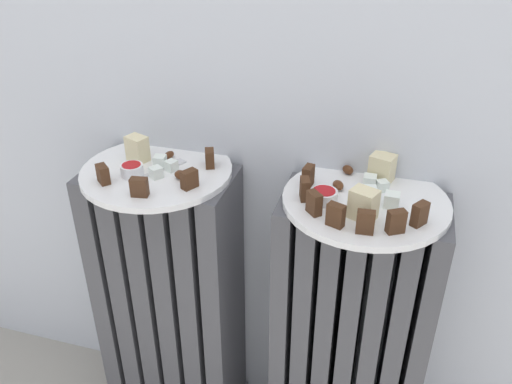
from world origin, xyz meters
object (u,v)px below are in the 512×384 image
object	(u,v)px
jam_bowl_right	(324,195)
plate_left	(157,171)
radiator_left	(171,305)
fork	(166,167)
jam_bowl_left	(132,169)
plate_right	(365,201)
radiator_right	(348,341)

from	to	relation	value
jam_bowl_right	plate_left	bearing A→B (deg)	174.61
plate_left	jam_bowl_right	bearing A→B (deg)	-5.39
radiator_left	fork	size ratio (longest dim) A/B	6.94
jam_bowl_right	jam_bowl_left	bearing A→B (deg)	-179.01
plate_left	plate_right	size ratio (longest dim) A/B	1.00
radiator_left	plate_right	bearing A→B (deg)	0.00
jam_bowl_left	fork	bearing A→B (deg)	43.03
fork	jam_bowl_right	bearing A→B (deg)	-7.11
plate_right	fork	distance (m)	0.39
radiator_left	radiator_right	size ratio (longest dim) A/B	1.00
fork	plate_right	bearing A→B (deg)	-1.19
radiator_left	jam_bowl_right	world-z (taller)	jam_bowl_right
plate_left	jam_bowl_left	world-z (taller)	jam_bowl_left
radiator_left	fork	bearing A→B (deg)	25.03
jam_bowl_left	fork	xyz separation A→B (m)	(0.05, 0.05, -0.01)
radiator_right	fork	xyz separation A→B (m)	(-0.39, 0.01, 0.35)
radiator_left	plate_left	size ratio (longest dim) A/B	2.26
plate_right	jam_bowl_left	size ratio (longest dim) A/B	6.84
radiator_left	radiator_right	world-z (taller)	same
plate_right	jam_bowl_right	world-z (taller)	jam_bowl_right
radiator_right	plate_left	bearing A→B (deg)	180.00
radiator_left	plate_right	xyz separation A→B (m)	(0.40, 0.00, 0.34)
radiator_left	radiator_right	bearing A→B (deg)	-0.00
jam_bowl_left	fork	size ratio (longest dim) A/B	0.45
radiator_right	plate_left	world-z (taller)	plate_left
radiator_right	plate_left	xyz separation A→B (m)	(-0.40, 0.00, 0.34)
radiator_right	plate_right	xyz separation A→B (m)	(0.00, 0.00, 0.34)
radiator_right	jam_bowl_right	xyz separation A→B (m)	(-0.07, -0.03, 0.36)
radiator_right	plate_right	distance (m)	0.34
plate_right	jam_bowl_left	bearing A→B (deg)	-175.04
plate_left	plate_right	world-z (taller)	same
plate_right	radiator_left	bearing A→B (deg)	180.00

